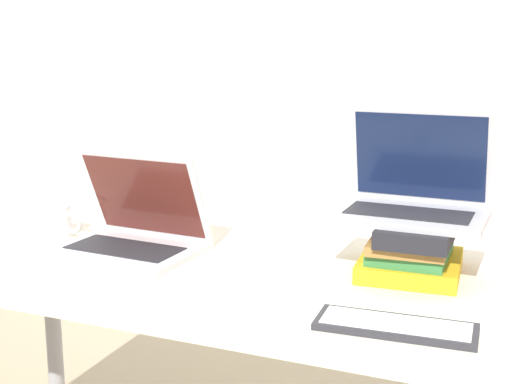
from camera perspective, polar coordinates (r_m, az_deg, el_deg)
The scene contains 7 objects.
wall_back at distance 2.91m, azimuth 10.43°, elevation 14.22°, with size 8.00×0.05×2.70m.
desk at distance 1.66m, azimuth -1.47°, elevation -8.56°, with size 1.67×0.69×0.73m.
laptop_left at distance 1.77m, azimuth -9.76°, elevation -3.12°, with size 0.35×0.27×0.24m.
book_stack at distance 1.61m, azimuth 12.47°, elevation -4.37°, with size 0.23×0.28×0.12m.
laptop_on_books at distance 1.61m, azimuth 12.46°, elevation -0.22°, with size 0.33×0.23×0.24m.
wireless_keyboard at distance 1.32m, azimuth 11.11°, elevation -10.50°, with size 0.29×0.12×0.01m.
mug at distance 1.94m, azimuth -15.70°, elevation -2.24°, with size 0.13×0.08×0.08m.
Camera 1 is at (0.64, -1.06, 1.25)m, focal length 50.00 mm.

